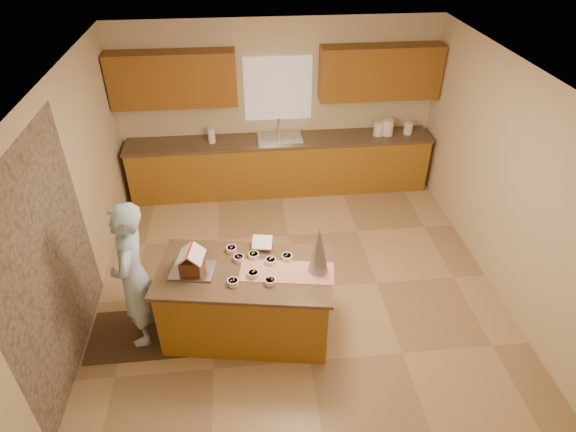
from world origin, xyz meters
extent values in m
plane|color=tan|center=(0.00, 0.00, 0.00)|extent=(5.50, 5.50, 0.00)
plane|color=silver|center=(0.00, 0.00, 2.70)|extent=(5.50, 5.50, 0.00)
plane|color=beige|center=(0.00, 2.75, 1.35)|extent=(5.50, 5.50, 0.00)
plane|color=beige|center=(0.00, -2.75, 1.35)|extent=(5.50, 5.50, 0.00)
plane|color=beige|center=(-2.50, 0.00, 1.35)|extent=(5.50, 5.50, 0.00)
plane|color=beige|center=(2.50, 0.00, 1.35)|extent=(5.50, 5.50, 0.00)
plane|color=gray|center=(-2.48, -0.80, 1.25)|extent=(0.00, 2.50, 2.50)
cube|color=white|center=(0.00, 2.72, 1.65)|extent=(1.05, 0.03, 1.00)
cube|color=olive|center=(0.00, 2.45, 0.44)|extent=(4.80, 0.60, 0.88)
cube|color=brown|center=(0.00, 2.45, 0.90)|extent=(4.85, 0.63, 0.04)
cube|color=brown|center=(-1.55, 2.57, 1.90)|extent=(1.85, 0.35, 0.80)
cube|color=brown|center=(1.55, 2.57, 1.90)|extent=(1.85, 0.35, 0.80)
cube|color=silver|center=(0.00, 2.45, 0.89)|extent=(0.70, 0.45, 0.12)
cylinder|color=silver|center=(0.00, 2.63, 1.06)|extent=(0.03, 0.03, 0.28)
cube|color=olive|center=(-0.64, -0.62, 0.43)|extent=(1.90, 1.17, 0.87)
cube|color=brown|center=(-0.64, -0.62, 0.89)|extent=(1.99, 1.26, 0.04)
cube|color=#A0200B|center=(-0.20, -0.69, 0.91)|extent=(1.03, 0.51, 0.01)
cube|color=silver|center=(-1.19, -0.58, 0.92)|extent=(0.50, 0.41, 0.02)
cube|color=white|center=(-0.44, -0.27, 1.00)|extent=(0.24, 0.20, 0.09)
cone|color=#B0B2BD|center=(0.13, -0.70, 1.18)|extent=(0.25, 0.25, 0.54)
cube|color=black|center=(-1.86, -0.57, 0.01)|extent=(1.19, 0.77, 0.01)
imported|color=#A9CEF0|center=(-1.81, -0.57, 0.89)|extent=(0.43, 0.64, 1.75)
cylinder|color=white|center=(1.59, 2.45, 1.03)|extent=(0.16, 0.16, 0.22)
cylinder|color=white|center=(1.74, 2.45, 1.05)|extent=(0.18, 0.18, 0.26)
cylinder|color=white|center=(2.08, 2.45, 1.02)|extent=(0.14, 0.14, 0.20)
cylinder|color=white|center=(-1.07, 2.45, 1.04)|extent=(0.11, 0.11, 0.24)
cube|color=#572916|center=(-1.19, -0.58, 1.01)|extent=(0.25, 0.27, 0.16)
cube|color=white|center=(-1.25, -0.57, 1.14)|extent=(0.19, 0.30, 0.12)
cube|color=white|center=(-1.12, -0.59, 1.14)|extent=(0.19, 0.30, 0.12)
cylinder|color=red|center=(-1.19, -0.58, 1.20)|extent=(0.06, 0.28, 0.02)
cylinder|color=#E12779|center=(-0.70, -0.45, 0.94)|extent=(0.12, 0.12, 0.05)
cylinder|color=#A737A2|center=(-0.78, -0.29, 0.94)|extent=(0.12, 0.12, 0.05)
cylinder|color=orange|center=(-0.39, -0.85, 0.94)|extent=(0.12, 0.12, 0.05)
cylinder|color=teal|center=(-0.18, -0.48, 0.94)|extent=(0.12, 0.12, 0.05)
cylinder|color=#FF7F78|center=(-0.77, -0.82, 0.94)|extent=(0.12, 0.12, 0.05)
cylinder|color=green|center=(-0.54, -0.42, 0.94)|extent=(0.12, 0.12, 0.05)
cylinder|color=yellow|center=(-0.56, -0.72, 0.94)|extent=(0.12, 0.12, 0.05)
cylinder|color=silver|center=(-0.36, -0.53, 0.94)|extent=(0.12, 0.12, 0.05)
camera|label=1|loc=(-0.58, -4.49, 4.27)|focal=30.06mm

